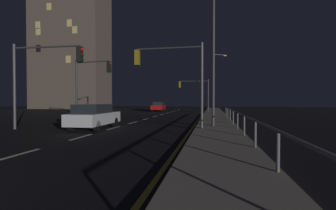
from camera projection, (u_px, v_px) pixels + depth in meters
name	position (u px, v px, depth m)	size (l,w,h in m)	color
ground_plane	(135.00, 122.00, 20.35)	(112.00, 112.00, 0.00)	black
sidewalk_right	(216.00, 123.00, 19.17)	(2.66, 77.00, 0.14)	#9E937F
lane_markings_center	(146.00, 119.00, 23.79)	(0.14, 50.00, 0.01)	silver
lane_edge_line	(199.00, 118.00, 24.37)	(0.14, 53.00, 0.01)	gold
car	(94.00, 116.00, 15.44)	(1.94, 4.45, 1.57)	silver
car_oncoming	(159.00, 106.00, 40.99)	(2.00, 4.47, 1.57)	#B71414
traffic_light_mid_left	(194.00, 89.00, 38.11)	(4.77, 0.48, 4.97)	#38383D
traffic_light_near_left	(44.00, 68.00, 14.89)	(4.74, 0.35, 5.33)	#4C4C51
traffic_light_far_right	(170.00, 68.00, 15.06)	(4.42, 0.35, 5.17)	#4C4C51
traffic_light_far_left	(91.00, 77.00, 21.78)	(3.67, 0.67, 5.52)	#2D3033
street_lamp_median	(213.00, 47.00, 15.53)	(0.62, 2.30, 8.50)	#38383D
street_lamp_across_street	(215.00, 77.00, 34.64)	(1.98, 0.93, 8.36)	#2D3033
barrier_fence	(240.00, 118.00, 13.01)	(0.09, 27.02, 0.98)	#59595E
building_distant	(71.00, 42.00, 55.16)	(16.06, 8.25, 30.17)	brown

